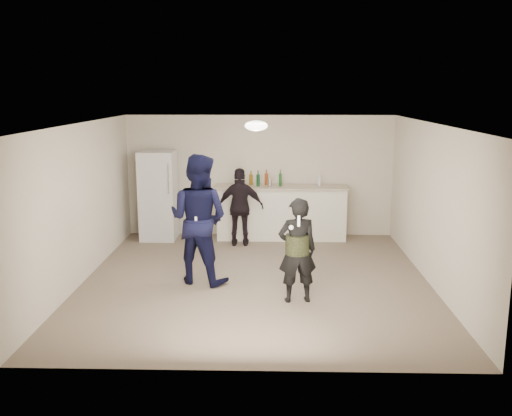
{
  "coord_description": "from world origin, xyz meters",
  "views": [
    {
      "loc": [
        0.24,
        -8.72,
        3.01
      ],
      "look_at": [
        0.0,
        0.2,
        1.15
      ],
      "focal_mm": 40.0,
      "sensor_mm": 36.0,
      "label": 1
    }
  ],
  "objects_px": {
    "fridge": "(158,195)",
    "shaker": "(270,183)",
    "counter": "(281,213)",
    "spectator": "(241,207)",
    "woman": "(297,250)",
    "man": "(198,219)"
  },
  "relations": [
    {
      "from": "shaker",
      "to": "spectator",
      "type": "relative_size",
      "value": 0.11
    },
    {
      "from": "shaker",
      "to": "fridge",
      "type": "bearing_deg",
      "value": 179.39
    },
    {
      "from": "fridge",
      "to": "spectator",
      "type": "height_order",
      "value": "fridge"
    },
    {
      "from": "shaker",
      "to": "woman",
      "type": "xyz_separation_m",
      "value": [
        0.41,
        -3.46,
        -0.41
      ]
    },
    {
      "from": "counter",
      "to": "man",
      "type": "relative_size",
      "value": 1.27
    },
    {
      "from": "counter",
      "to": "shaker",
      "type": "xyz_separation_m",
      "value": [
        -0.24,
        -0.09,
        0.65
      ]
    },
    {
      "from": "fridge",
      "to": "spectator",
      "type": "xyz_separation_m",
      "value": [
        1.7,
        -0.48,
        -0.14
      ]
    },
    {
      "from": "man",
      "to": "fridge",
      "type": "bearing_deg",
      "value": -45.63
    },
    {
      "from": "shaker",
      "to": "woman",
      "type": "bearing_deg",
      "value": -83.26
    },
    {
      "from": "shaker",
      "to": "woman",
      "type": "height_order",
      "value": "woman"
    },
    {
      "from": "counter",
      "to": "spectator",
      "type": "relative_size",
      "value": 1.7
    },
    {
      "from": "fridge",
      "to": "shaker",
      "type": "height_order",
      "value": "fridge"
    },
    {
      "from": "shaker",
      "to": "man",
      "type": "relative_size",
      "value": 0.08
    },
    {
      "from": "woman",
      "to": "spectator",
      "type": "height_order",
      "value": "spectator"
    },
    {
      "from": "fridge",
      "to": "woman",
      "type": "height_order",
      "value": "fridge"
    },
    {
      "from": "counter",
      "to": "man",
      "type": "xyz_separation_m",
      "value": [
        -1.35,
        -2.72,
        0.5
      ]
    },
    {
      "from": "shaker",
      "to": "spectator",
      "type": "distance_m",
      "value": 0.83
    },
    {
      "from": "fridge",
      "to": "woman",
      "type": "bearing_deg",
      "value": -52.54
    },
    {
      "from": "fridge",
      "to": "spectator",
      "type": "relative_size",
      "value": 1.18
    },
    {
      "from": "spectator",
      "to": "woman",
      "type": "bearing_deg",
      "value": 107.18
    },
    {
      "from": "shaker",
      "to": "woman",
      "type": "distance_m",
      "value": 3.51
    },
    {
      "from": "man",
      "to": "spectator",
      "type": "distance_m",
      "value": 2.26
    }
  ]
}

